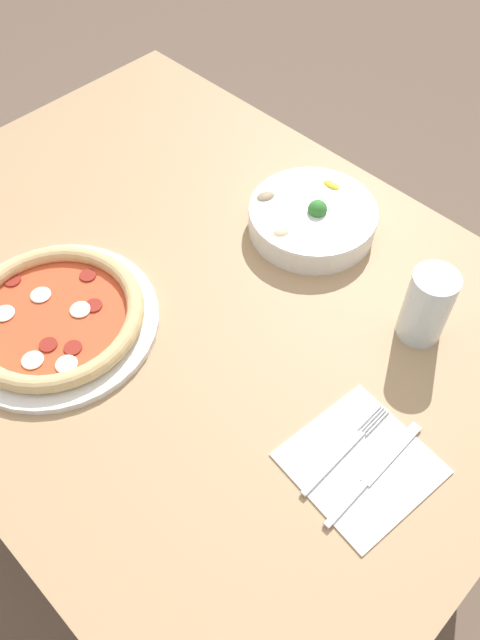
# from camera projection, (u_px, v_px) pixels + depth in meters

# --- Properties ---
(ground_plane) EXTENTS (8.00, 8.00, 0.00)m
(ground_plane) POSITION_uv_depth(u_px,v_px,m) (206.00, 476.00, 1.57)
(ground_plane) COLOR brown
(dining_table) EXTENTS (1.13, 0.84, 0.74)m
(dining_table) POSITION_uv_depth(u_px,v_px,m) (190.00, 328.00, 1.07)
(dining_table) COLOR tan
(dining_table) RESTS_ON ground_plane
(pizza) EXTENTS (0.31, 0.31, 0.04)m
(pizza) POSITION_uv_depth(u_px,v_px,m) (54.00, 317.00, 0.92)
(pizza) COLOR white
(pizza) RESTS_ON dining_table
(bowl) EXTENTS (0.22, 0.22, 0.07)m
(bowl) POSITION_uv_depth(u_px,v_px,m) (312.00, 217.00, 1.04)
(bowl) COLOR white
(bowl) RESTS_ON dining_table
(napkin) EXTENTS (0.18, 0.18, 0.00)m
(napkin) POSITION_uv_depth(u_px,v_px,m) (361.00, 463.00, 0.80)
(napkin) COLOR white
(napkin) RESTS_ON dining_table
(fork) EXTENTS (0.01, 0.17, 0.00)m
(fork) POSITION_uv_depth(u_px,v_px,m) (345.00, 450.00, 0.81)
(fork) COLOR silver
(fork) RESTS_ON napkin
(knife) EXTENTS (0.01, 0.19, 0.01)m
(knife) POSITION_uv_depth(u_px,v_px,m) (370.00, 477.00, 0.79)
(knife) COLOR silver
(knife) RESTS_ON napkin
(glass) EXTENTS (0.07, 0.07, 0.12)m
(glass) POSITION_uv_depth(u_px,v_px,m) (427.00, 306.00, 0.88)
(glass) COLOR silver
(glass) RESTS_ON dining_table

